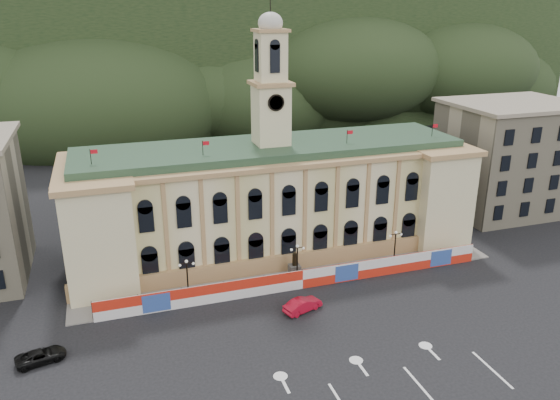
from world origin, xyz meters
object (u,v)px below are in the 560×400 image
object	(u,v)px
red_sedan	(303,305)
black_suv	(41,356)
statue	(295,269)
lamp_center	(297,259)

from	to	relation	value
red_sedan	black_suv	xyz separation A→B (m)	(-28.15, -0.88, -0.13)
statue	black_suv	xyz separation A→B (m)	(-30.00, -8.93, -0.52)
black_suv	red_sedan	bearing A→B (deg)	-101.85
lamp_center	red_sedan	distance (m)	7.63
statue	lamp_center	bearing A→B (deg)	-90.00
lamp_center	red_sedan	size ratio (longest dim) A/B	1.02
red_sedan	lamp_center	bearing A→B (deg)	-34.49
lamp_center	statue	bearing A→B (deg)	90.00
statue	black_suv	size ratio (longest dim) A/B	0.72
statue	red_sedan	bearing A→B (deg)	-102.96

